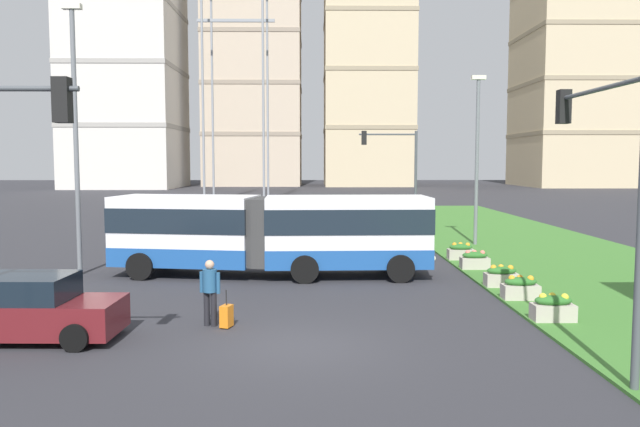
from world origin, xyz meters
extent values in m
plane|color=#2D2D33|center=(0.00, 0.00, 0.00)|extent=(260.00, 260.00, 0.00)
cube|color=#3D752D|center=(11.14, 10.00, 0.04)|extent=(10.00, 70.00, 0.08)
cube|color=white|center=(1.65, 8.85, 1.73)|extent=(6.06, 2.66, 2.55)
cube|color=#1E519E|center=(1.65, 8.85, 0.80)|extent=(6.08, 2.68, 0.70)
cube|color=#19232D|center=(1.65, 8.85, 2.15)|extent=(6.11, 2.70, 0.90)
cube|color=white|center=(-4.41, 9.26, 1.73)|extent=(5.53, 3.28, 2.55)
cube|color=#1E519E|center=(-4.41, 9.26, 0.80)|extent=(5.55, 3.31, 0.70)
cube|color=#19232D|center=(-4.41, 9.26, 2.15)|extent=(5.57, 3.33, 0.90)
cylinder|color=#383838|center=(-1.35, 8.77, 1.72)|extent=(2.40, 2.40, 2.45)
cylinder|color=black|center=(3.41, 10.15, 0.50)|extent=(1.01, 0.31, 1.00)
cylinder|color=black|center=(3.48, 7.65, 0.50)|extent=(1.01, 0.31, 1.00)
cylinder|color=black|center=(0.01, 10.06, 0.50)|extent=(1.01, 0.31, 1.00)
cylinder|color=black|center=(0.08, 7.56, 0.50)|extent=(1.01, 0.31, 1.00)
cylinder|color=black|center=(-5.50, 10.70, 0.50)|extent=(1.03, 0.43, 1.00)
cylinder|color=black|center=(-5.89, 8.23, 0.50)|extent=(1.03, 0.43, 1.00)
sphere|color=#F9EFC6|center=(4.64, 9.83, 0.80)|extent=(0.24, 0.24, 0.24)
sphere|color=#F9EFC6|center=(4.69, 8.03, 0.80)|extent=(0.24, 0.24, 0.24)
cube|color=maroon|center=(-6.50, 0.61, 0.58)|extent=(4.44, 1.90, 0.80)
cube|color=black|center=(-6.65, 0.61, 1.28)|extent=(2.41, 1.73, 0.60)
cylinder|color=black|center=(-4.98, 1.47, 0.32)|extent=(0.64, 0.23, 0.64)
cylinder|color=black|center=(-5.02, -0.33, 0.32)|extent=(0.64, 0.23, 0.64)
cube|color=black|center=(-6.00, 18.95, 0.58)|extent=(4.50, 2.07, 0.80)
cube|color=black|center=(-6.15, 18.94, 1.28)|extent=(2.48, 1.82, 0.60)
cylinder|color=black|center=(-4.56, 19.94, 0.32)|extent=(0.65, 0.26, 0.64)
cylinder|color=black|center=(-4.45, 18.15, 0.32)|extent=(0.65, 0.26, 0.64)
cylinder|color=black|center=(-7.55, 19.76, 0.32)|extent=(0.65, 0.26, 0.64)
cylinder|color=black|center=(-7.44, 17.96, 0.32)|extent=(0.65, 0.26, 0.64)
cylinder|color=black|center=(-2.22, 1.83, 0.45)|extent=(0.16, 0.16, 0.90)
cylinder|color=black|center=(-2.41, 1.89, 0.45)|extent=(0.16, 0.16, 0.90)
cylinder|color=#23517A|center=(-2.32, 1.86, 1.20)|extent=(0.36, 0.36, 0.60)
sphere|color=tan|center=(-2.32, 1.86, 1.62)|extent=(0.24, 0.24, 0.24)
cylinder|color=#23517A|center=(-2.09, 1.79, 1.15)|extent=(0.10, 0.10, 0.55)
cylinder|color=#23517A|center=(-2.55, 1.94, 1.15)|extent=(0.10, 0.10, 0.55)
cube|color=orange|center=(-1.87, 1.66, 0.31)|extent=(0.34, 0.42, 0.56)
cylinder|color=black|center=(-1.87, 1.66, 0.80)|extent=(0.03, 0.03, 0.40)
cube|color=#B7AD9E|center=(6.74, 2.00, 0.30)|extent=(1.10, 0.56, 0.44)
ellipsoid|color=#2D6B28|center=(6.74, 2.00, 0.62)|extent=(0.99, 0.50, 0.28)
sphere|color=yellow|center=(6.46, 2.00, 0.72)|extent=(0.20, 0.20, 0.20)
sphere|color=yellow|center=(6.74, 2.08, 0.72)|extent=(0.20, 0.20, 0.20)
sphere|color=yellow|center=(7.02, 1.94, 0.72)|extent=(0.20, 0.20, 0.20)
cube|color=#B7AD9E|center=(6.74, 4.61, 0.30)|extent=(1.10, 0.56, 0.44)
ellipsoid|color=#2D6B28|center=(6.74, 4.61, 0.62)|extent=(0.99, 0.50, 0.28)
sphere|color=orange|center=(6.46, 4.61, 0.72)|extent=(0.20, 0.20, 0.20)
sphere|color=orange|center=(6.74, 4.69, 0.72)|extent=(0.20, 0.20, 0.20)
sphere|color=orange|center=(7.02, 4.55, 0.72)|extent=(0.20, 0.20, 0.20)
cube|color=#B7AD9E|center=(6.74, 6.54, 0.30)|extent=(1.10, 0.56, 0.44)
ellipsoid|color=#2D6B28|center=(6.74, 6.54, 0.62)|extent=(0.99, 0.50, 0.28)
sphere|color=orange|center=(6.46, 6.54, 0.72)|extent=(0.20, 0.20, 0.20)
sphere|color=orange|center=(6.74, 6.62, 0.72)|extent=(0.20, 0.20, 0.20)
sphere|color=orange|center=(7.02, 6.48, 0.72)|extent=(0.20, 0.20, 0.20)
cube|color=#B7AD9E|center=(6.74, 10.03, 0.30)|extent=(1.10, 0.56, 0.44)
ellipsoid|color=#2D6B28|center=(6.74, 10.03, 0.62)|extent=(0.99, 0.50, 0.28)
sphere|color=#EF7566|center=(6.46, 10.03, 0.72)|extent=(0.20, 0.20, 0.20)
sphere|color=#EF7566|center=(6.74, 10.11, 0.72)|extent=(0.20, 0.20, 0.20)
sphere|color=#EF7566|center=(7.02, 9.97, 0.72)|extent=(0.20, 0.20, 0.20)
cube|color=#B7AD9E|center=(6.74, 12.36, 0.30)|extent=(1.10, 0.56, 0.44)
ellipsoid|color=#2D6B28|center=(6.74, 12.36, 0.62)|extent=(0.99, 0.50, 0.28)
sphere|color=orange|center=(6.46, 12.36, 0.72)|extent=(0.20, 0.20, 0.20)
sphere|color=orange|center=(6.74, 12.44, 0.72)|extent=(0.20, 0.20, 0.20)
sphere|color=orange|center=(7.02, 12.30, 0.72)|extent=(0.20, 0.20, 0.20)
cube|color=black|center=(-4.07, -3.00, 5.38)|extent=(0.28, 0.28, 0.80)
sphere|color=red|center=(-4.07, -3.00, 5.63)|extent=(0.16, 0.16, 0.16)
sphere|color=yellow|center=(-4.07, -3.00, 5.37)|extent=(0.16, 0.16, 0.16)
sphere|color=green|center=(-4.07, -3.00, 5.11)|extent=(0.16, 0.16, 0.16)
cylinder|color=#474C51|center=(6.34, 22.00, 3.03)|extent=(0.16, 0.16, 6.05)
cylinder|color=#474C51|center=(4.69, 22.00, 5.85)|extent=(3.31, 0.10, 0.10)
cube|color=black|center=(3.33, 22.00, 5.65)|extent=(0.28, 0.28, 0.80)
sphere|color=red|center=(3.33, 22.00, 5.90)|extent=(0.16, 0.16, 0.16)
sphere|color=yellow|center=(3.33, 22.00, 5.64)|extent=(0.16, 0.16, 0.16)
sphere|color=green|center=(3.33, 22.00, 5.38)|extent=(0.16, 0.16, 0.16)
cylinder|color=#474C51|center=(6.34, -0.99, 5.79)|extent=(0.10, 4.03, 0.10)
cube|color=black|center=(6.34, 0.73, 5.59)|extent=(0.28, 0.28, 0.80)
sphere|color=red|center=(6.34, 0.73, 5.84)|extent=(0.16, 0.16, 0.16)
sphere|color=yellow|center=(6.34, 0.73, 5.58)|extent=(0.16, 0.16, 0.16)
sphere|color=green|center=(6.34, 0.73, 5.32)|extent=(0.16, 0.16, 0.16)
cylinder|color=slate|center=(-8.50, 9.39, 4.94)|extent=(0.18, 0.18, 9.88)
cube|color=white|center=(-8.50, 9.39, 9.98)|extent=(0.70, 0.28, 0.20)
cylinder|color=slate|center=(8.64, 17.26, 4.18)|extent=(0.18, 0.18, 8.36)
cube|color=white|center=(8.64, 17.26, 8.46)|extent=(0.70, 0.28, 0.20)
cube|color=silver|center=(-30.00, 89.08, 18.82)|extent=(16.82, 18.14, 37.65)
cube|color=#A4A099|center=(-30.00, 89.08, 9.76)|extent=(17.02, 18.34, 0.70)
cube|color=#A4A099|center=(-30.00, 89.08, 19.17)|extent=(17.02, 18.34, 0.70)
cube|color=#A4A099|center=(-30.00, 89.08, 28.59)|extent=(17.02, 18.34, 0.70)
cube|color=#C6B299|center=(-10.18, 99.20, 25.78)|extent=(16.77, 15.42, 51.55)
cube|color=gray|center=(-10.18, 99.20, 8.94)|extent=(16.97, 15.62, 0.70)
cube|color=gray|center=(-10.18, 99.20, 17.53)|extent=(16.97, 15.62, 0.70)
cube|color=gray|center=(-10.18, 99.20, 26.13)|extent=(16.97, 15.62, 0.70)
cube|color=beige|center=(10.09, 97.89, 24.03)|extent=(15.18, 16.45, 48.06)
cube|color=#9C8D6E|center=(10.09, 97.89, 9.96)|extent=(15.38, 16.65, 0.70)
cube|color=#9C8D6E|center=(10.09, 97.89, 19.57)|extent=(15.38, 16.65, 0.70)
cube|color=#9C8D6E|center=(10.09, 97.89, 29.19)|extent=(15.38, 16.65, 0.70)
cube|color=beige|center=(45.80, 93.97, 25.61)|extent=(18.04, 18.77, 51.22)
cube|color=#9C8D6E|center=(45.80, 93.97, 8.89)|extent=(18.24, 18.97, 0.70)
cube|color=#9C8D6E|center=(45.80, 93.97, 17.42)|extent=(18.24, 18.97, 0.70)
cube|color=#9C8D6E|center=(45.80, 93.97, 25.96)|extent=(18.24, 18.97, 0.70)
cylinder|color=gray|center=(-4.54, 54.61, 14.32)|extent=(0.24, 0.24, 28.63)
cylinder|color=gray|center=(-10.54, 54.61, 14.32)|extent=(0.24, 0.24, 28.63)
cylinder|color=gray|center=(-4.54, 48.61, 14.32)|extent=(0.24, 0.24, 28.63)
cylinder|color=gray|center=(-10.54, 48.61, 14.32)|extent=(0.24, 0.24, 28.63)
cube|color=gray|center=(-7.54, 51.61, 18.76)|extent=(8.00, 0.30, 0.30)
camera|label=1|loc=(0.37, -14.23, 4.30)|focal=35.09mm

